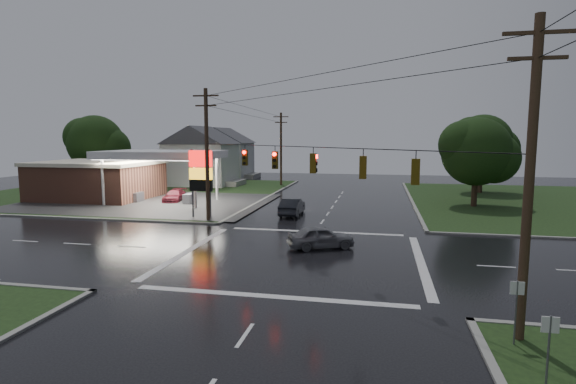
% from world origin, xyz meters
% --- Properties ---
extents(ground, '(120.00, 120.00, 0.00)m').
position_xyz_m(ground, '(0.00, 0.00, 0.00)').
color(ground, black).
rests_on(ground, ground).
extents(grass_nw, '(36.00, 36.00, 0.08)m').
position_xyz_m(grass_nw, '(-26.00, 26.00, 0.04)').
color(grass_nw, black).
rests_on(grass_nw, ground).
extents(gas_station, '(26.20, 18.00, 5.60)m').
position_xyz_m(gas_station, '(-25.68, 19.70, 2.55)').
color(gas_station, '#2D2D2D').
rests_on(gas_station, ground).
extents(pylon_sign, '(2.00, 0.35, 6.00)m').
position_xyz_m(pylon_sign, '(-10.50, 10.50, 4.01)').
color(pylon_sign, '#59595E').
rests_on(pylon_sign, ground).
extents(utility_pole_nw, '(2.20, 0.32, 11.00)m').
position_xyz_m(utility_pole_nw, '(-9.50, 9.50, 5.72)').
color(utility_pole_nw, '#382619').
rests_on(utility_pole_nw, ground).
extents(utility_pole_se, '(2.20, 0.32, 11.00)m').
position_xyz_m(utility_pole_se, '(9.50, -9.50, 5.72)').
color(utility_pole_se, '#382619').
rests_on(utility_pole_se, ground).
extents(utility_pole_n, '(2.20, 0.32, 10.50)m').
position_xyz_m(utility_pole_n, '(-9.50, 38.00, 5.47)').
color(utility_pole_n, '#382619').
rests_on(utility_pole_n, ground).
extents(traffic_signals, '(26.87, 26.87, 1.47)m').
position_xyz_m(traffic_signals, '(0.02, -0.02, 6.48)').
color(traffic_signals, black).
rests_on(traffic_signals, ground).
extents(house_near, '(11.05, 8.48, 8.60)m').
position_xyz_m(house_near, '(-20.95, 36.00, 4.41)').
color(house_near, silver).
rests_on(house_near, ground).
extents(house_far, '(11.05, 8.48, 8.60)m').
position_xyz_m(house_far, '(-21.95, 48.00, 4.41)').
color(house_far, silver).
rests_on(house_far, ground).
extents(tree_nw_behind, '(8.93, 7.60, 10.00)m').
position_xyz_m(tree_nw_behind, '(-33.84, 29.99, 6.18)').
color(tree_nw_behind, black).
rests_on(tree_nw_behind, ground).
extents(tree_ne_near, '(7.99, 6.80, 8.98)m').
position_xyz_m(tree_ne_near, '(14.14, 21.99, 5.56)').
color(tree_ne_near, black).
rests_on(tree_ne_near, ground).
extents(tree_ne_far, '(8.46, 7.20, 9.80)m').
position_xyz_m(tree_ne_far, '(17.15, 33.99, 6.18)').
color(tree_ne_far, black).
rests_on(tree_ne_far, ground).
extents(car_north, '(1.65, 4.70, 1.55)m').
position_xyz_m(car_north, '(-3.09, 13.63, 0.77)').
color(car_north, black).
rests_on(car_north, ground).
extents(car_crossing, '(4.59, 3.33, 1.45)m').
position_xyz_m(car_crossing, '(1.02, 2.14, 0.73)').
color(car_crossing, slate).
rests_on(car_crossing, ground).
extents(car_pump, '(2.42, 4.60, 1.27)m').
position_xyz_m(car_pump, '(-17.36, 19.52, 0.64)').
color(car_pump, '#52121C').
rests_on(car_pump, ground).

